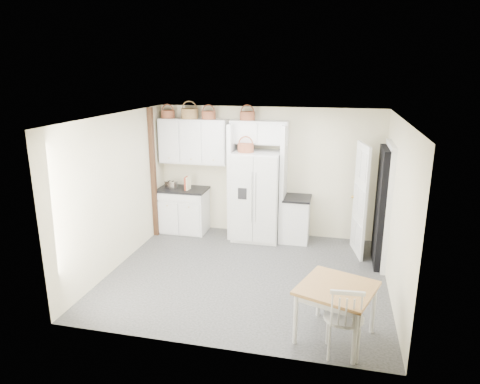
# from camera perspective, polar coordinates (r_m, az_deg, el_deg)

# --- Properties ---
(floor) EXTENTS (4.50, 4.50, 0.00)m
(floor) POSITION_cam_1_polar(r_m,az_deg,el_deg) (7.25, 0.89, -10.95)
(floor) COLOR #252525
(floor) RESTS_ON ground
(ceiling) EXTENTS (4.50, 4.50, 0.00)m
(ceiling) POSITION_cam_1_polar(r_m,az_deg,el_deg) (6.51, 0.99, 9.94)
(ceiling) COLOR white
(ceiling) RESTS_ON wall_back
(wall_back) EXTENTS (4.50, 0.00, 4.50)m
(wall_back) POSITION_cam_1_polar(r_m,az_deg,el_deg) (8.67, 3.72, 2.68)
(wall_back) COLOR beige
(wall_back) RESTS_ON floor
(wall_left) EXTENTS (0.00, 4.00, 4.00)m
(wall_left) POSITION_cam_1_polar(r_m,az_deg,el_deg) (7.55, -16.01, 0.08)
(wall_left) COLOR beige
(wall_left) RESTS_ON floor
(wall_right) EXTENTS (0.00, 4.00, 4.00)m
(wall_right) POSITION_cam_1_polar(r_m,az_deg,el_deg) (6.69, 20.15, -2.28)
(wall_right) COLOR beige
(wall_right) RESTS_ON floor
(refrigerator) EXTENTS (0.92, 0.74, 1.77)m
(refrigerator) POSITION_cam_1_polar(r_m,az_deg,el_deg) (8.47, 2.28, -0.51)
(refrigerator) COLOR silver
(refrigerator) RESTS_ON floor
(base_cab_left) EXTENTS (0.96, 0.61, 0.89)m
(base_cab_left) POSITION_cam_1_polar(r_m,az_deg,el_deg) (9.05, -7.50, -2.47)
(base_cab_left) COLOR silver
(base_cab_left) RESTS_ON floor
(base_cab_right) EXTENTS (0.49, 0.59, 0.86)m
(base_cab_right) POSITION_cam_1_polar(r_m,az_deg,el_deg) (8.55, 7.55, -3.71)
(base_cab_right) COLOR silver
(base_cab_right) RESTS_ON floor
(dining_table) EXTENTS (1.10, 1.10, 0.72)m
(dining_table) POSITION_cam_1_polar(r_m,az_deg,el_deg) (5.68, 12.59, -15.39)
(dining_table) COLOR brown
(dining_table) RESTS_ON floor
(windsor_chair) EXTENTS (0.50, 0.46, 0.96)m
(windsor_chair) POSITION_cam_1_polar(r_m,az_deg,el_deg) (5.37, 13.66, -15.98)
(windsor_chair) COLOR silver
(windsor_chair) RESTS_ON floor
(counter_left) EXTENTS (1.00, 0.65, 0.04)m
(counter_left) POSITION_cam_1_polar(r_m,az_deg,el_deg) (8.91, -7.61, 0.38)
(counter_left) COLOR black
(counter_left) RESTS_ON base_cab_left
(counter_right) EXTENTS (0.53, 0.62, 0.04)m
(counter_right) POSITION_cam_1_polar(r_m,az_deg,el_deg) (8.41, 7.66, -0.82)
(counter_right) COLOR black
(counter_right) RESTS_ON base_cab_right
(toaster) EXTENTS (0.25, 0.18, 0.16)m
(toaster) POSITION_cam_1_polar(r_m,az_deg,el_deg) (8.89, -9.17, 0.93)
(toaster) COLOR silver
(toaster) RESTS_ON counter_left
(cookbook_red) EXTENTS (0.05, 0.18, 0.27)m
(cookbook_red) POSITION_cam_1_polar(r_m,az_deg,el_deg) (8.77, -7.17, 1.17)
(cookbook_red) COLOR maroon
(cookbook_red) RESTS_ON counter_left
(cookbook_cream) EXTENTS (0.06, 0.18, 0.26)m
(cookbook_cream) POSITION_cam_1_polar(r_m,az_deg,el_deg) (8.76, -6.96, 1.15)
(cookbook_cream) COLOR #F4E9B7
(cookbook_cream) RESTS_ON counter_left
(basket_upper_a) EXTENTS (0.28, 0.28, 0.16)m
(basket_upper_a) POSITION_cam_1_polar(r_m,az_deg,el_deg) (8.87, -9.59, 10.19)
(basket_upper_a) COLOR brown
(basket_upper_a) RESTS_ON upper_cabinet
(basket_upper_b) EXTENTS (0.34, 0.34, 0.20)m
(basket_upper_b) POSITION_cam_1_polar(r_m,az_deg,el_deg) (8.71, -6.74, 10.34)
(basket_upper_b) COLOR brown
(basket_upper_b) RESTS_ON upper_cabinet
(basket_upper_c) EXTENTS (0.28, 0.28, 0.16)m
(basket_upper_c) POSITION_cam_1_polar(r_m,az_deg,el_deg) (8.58, -4.21, 10.19)
(basket_upper_c) COLOR brown
(basket_upper_c) RESTS_ON upper_cabinet
(basket_bridge_a) EXTENTS (0.29, 0.29, 0.16)m
(basket_bridge_a) POSITION_cam_1_polar(r_m,az_deg,el_deg) (8.39, 0.99, 10.11)
(basket_bridge_a) COLOR brown
(basket_bridge_a) RESTS_ON bridge_cabinet
(basket_fridge_a) EXTENTS (0.31, 0.31, 0.17)m
(basket_fridge_a) POSITION_cam_1_polar(r_m,az_deg,el_deg) (8.19, 0.77, 5.91)
(basket_fridge_a) COLOR brown
(basket_fridge_a) RESTS_ON refrigerator
(upper_cabinet) EXTENTS (1.40, 0.34, 0.90)m
(upper_cabinet) POSITION_cam_1_polar(r_m,az_deg,el_deg) (8.75, -6.20, 6.75)
(upper_cabinet) COLOR silver
(upper_cabinet) RESTS_ON wall_back
(bridge_cabinet) EXTENTS (1.12, 0.34, 0.45)m
(bridge_cabinet) POSITION_cam_1_polar(r_m,az_deg,el_deg) (8.38, 2.61, 7.98)
(bridge_cabinet) COLOR silver
(bridge_cabinet) RESTS_ON wall_back
(fridge_panel_left) EXTENTS (0.08, 0.60, 2.30)m
(fridge_panel_left) POSITION_cam_1_polar(r_m,az_deg,el_deg) (8.55, -1.00, 1.48)
(fridge_panel_left) COLOR silver
(fridge_panel_left) RESTS_ON floor
(fridge_panel_right) EXTENTS (0.08, 0.60, 2.30)m
(fridge_panel_right) POSITION_cam_1_polar(r_m,az_deg,el_deg) (8.36, 5.80, 1.09)
(fridge_panel_right) COLOR silver
(fridge_panel_right) RESTS_ON floor
(trim_post) EXTENTS (0.09, 0.09, 2.60)m
(trim_post) POSITION_cam_1_polar(r_m,az_deg,el_deg) (8.69, -11.48, 2.42)
(trim_post) COLOR #381D14
(trim_post) RESTS_ON floor
(doorway_void) EXTENTS (0.18, 0.85, 2.05)m
(doorway_void) POSITION_cam_1_polar(r_m,az_deg,el_deg) (7.71, 18.47, -1.93)
(doorway_void) COLOR black
(doorway_void) RESTS_ON floor
(door_slab) EXTENTS (0.21, 0.79, 2.05)m
(door_slab) POSITION_cam_1_polar(r_m,az_deg,el_deg) (8.00, 15.71, -1.06)
(door_slab) COLOR white
(door_slab) RESTS_ON floor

